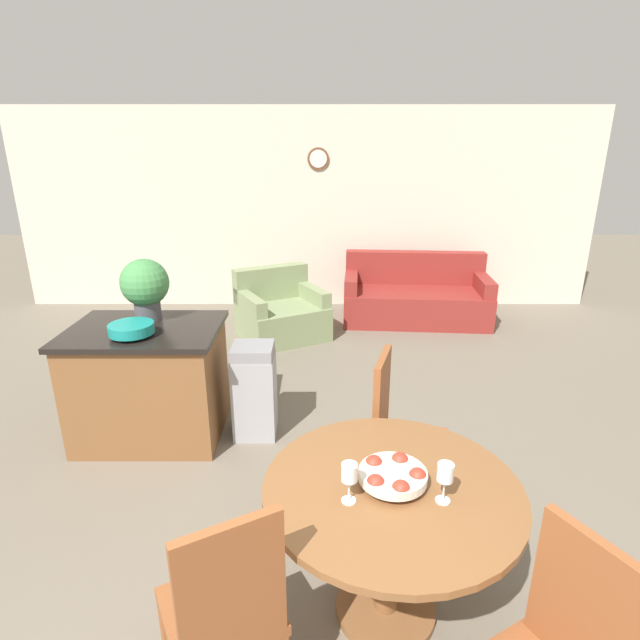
{
  "coord_description": "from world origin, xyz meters",
  "views": [
    {
      "loc": [
        0.18,
        -1.12,
        2.17
      ],
      "look_at": [
        0.2,
        2.41,
        0.95
      ],
      "focal_mm": 28.0,
      "sensor_mm": 36.0,
      "label": 1
    }
  ],
  "objects": [
    {
      "name": "armchair",
      "position": [
        -0.29,
        4.56,
        0.28
      ],
      "size": [
        1.21,
        1.17,
        0.81
      ],
      "rotation": [
        0.0,
        0.0,
        0.49
      ],
      "color": "gray",
      "rests_on": "ground_plane"
    },
    {
      "name": "trash_bin",
      "position": [
        -0.33,
        2.37,
        0.37
      ],
      "size": [
        0.32,
        0.32,
        0.76
      ],
      "color": "#9E9EA3",
      "rests_on": "ground_plane"
    },
    {
      "name": "dining_chair_near_left",
      "position": [
        -0.17,
        0.28,
        0.55
      ],
      "size": [
        0.57,
        0.57,
        1.02
      ],
      "rotation": [
        0.0,
        0.0,
        6.78
      ],
      "color": "brown",
      "rests_on": "ground_plane"
    },
    {
      "name": "dining_chair_far_side",
      "position": [
        0.66,
        1.54,
        0.55
      ],
      "size": [
        0.52,
        0.52,
        1.02
      ],
      "rotation": [
        0.0,
        0.0,
        4.42
      ],
      "color": "brown",
      "rests_on": "ground_plane"
    },
    {
      "name": "wine_glass_right",
      "position": [
        0.7,
        0.63,
        0.88
      ],
      "size": [
        0.07,
        0.07,
        0.18
      ],
      "color": "silver",
      "rests_on": "dining_table"
    },
    {
      "name": "wine_glass_left",
      "position": [
        0.3,
        0.63,
        0.88
      ],
      "size": [
        0.07,
        0.07,
        0.18
      ],
      "color": "silver",
      "rests_on": "dining_table"
    },
    {
      "name": "couch",
      "position": [
        1.44,
        5.18,
        0.29
      ],
      "size": [
        1.92,
        1.04,
        0.85
      ],
      "rotation": [
        0.0,
        0.0,
        -0.08
      ],
      "color": "maroon",
      "rests_on": "ground_plane"
    },
    {
      "name": "wall_back",
      "position": [
        0.0,
        5.89,
        1.35
      ],
      "size": [
        8.0,
        0.09,
        2.7
      ],
      "color": "beige",
      "rests_on": "ground_plane"
    },
    {
      "name": "teal_bowl",
      "position": [
        -1.16,
        2.19,
        0.96
      ],
      "size": [
        0.31,
        0.31,
        0.1
      ],
      "color": "teal",
      "rests_on": "kitchen_island"
    },
    {
      "name": "kitchen_island",
      "position": [
        -1.14,
        2.38,
        0.45
      ],
      "size": [
        1.12,
        0.85,
        0.9
      ],
      "color": "brown",
      "rests_on": "ground_plane"
    },
    {
      "name": "potted_plant",
      "position": [
        -1.16,
        2.57,
        1.17
      ],
      "size": [
        0.37,
        0.37,
        0.48
      ],
      "color": "#4C4C51",
      "rests_on": "kitchen_island"
    },
    {
      "name": "dining_table",
      "position": [
        0.5,
        0.74,
        0.58
      ],
      "size": [
        1.16,
        1.16,
        0.75
      ],
      "color": "brown",
      "rests_on": "ground_plane"
    },
    {
      "name": "fruit_bowl",
      "position": [
        0.5,
        0.74,
        0.8
      ],
      "size": [
        0.31,
        0.31,
        0.1
      ],
      "color": "silver",
      "rests_on": "dining_table"
    }
  ]
}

